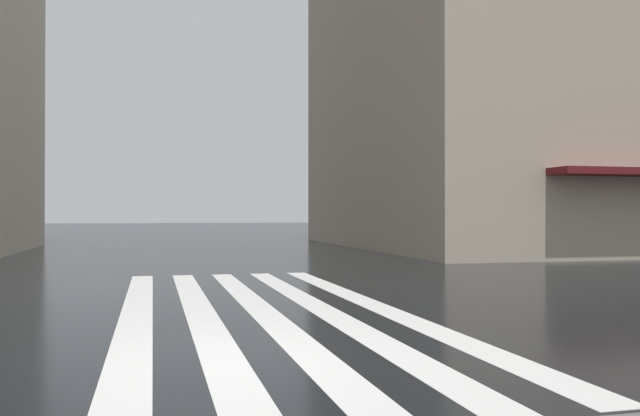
# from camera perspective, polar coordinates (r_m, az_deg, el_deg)

# --- Properties ---
(ground_plane) EXTENTS (220.00, 220.00, 0.00)m
(ground_plane) POSITION_cam_1_polar(r_m,az_deg,el_deg) (7.39, -7.66, -13.02)
(ground_plane) COLOR black
(zebra_crossing) EXTENTS (13.00, 4.50, 0.01)m
(zebra_crossing) POSITION_cam_1_polar(r_m,az_deg,el_deg) (11.42, -5.19, -8.54)
(zebra_crossing) COLOR silver
(zebra_crossing) RESTS_ON ground_plane
(haussmann_block_corner) EXTENTS (20.49, 24.21, 18.43)m
(haussmann_block_corner) POSITION_cam_1_polar(r_m,az_deg,el_deg) (36.90, 21.70, 11.14)
(haussmann_block_corner) COLOR tan
(haussmann_block_corner) RESTS_ON ground_plane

